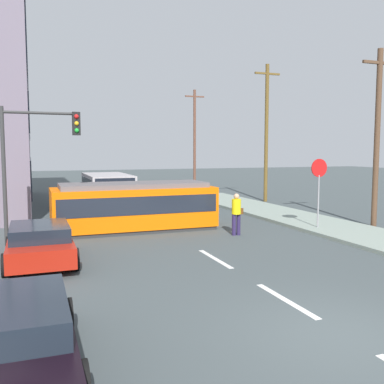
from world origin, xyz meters
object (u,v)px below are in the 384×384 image
Objects in this scene: streetcar_tram at (134,205)px; traffic_light_mast at (36,149)px; pedestrian_crossing at (236,212)px; parked_sedan_near at (9,335)px; utility_pole_mid at (266,131)px; stop_sign at (319,179)px; utility_pole_far at (195,137)px; parked_sedan_mid at (40,243)px; utility_pole_near at (377,135)px; city_bus at (107,188)px.

streetcar_tram is 1.38× the size of traffic_light_mast.
pedestrian_crossing is 0.39× the size of parked_sedan_near.
streetcar_tram is 4.78m from traffic_light_mast.
utility_pole_mid is (10.46, 7.11, 3.60)m from streetcar_tram.
stop_sign is 0.33× the size of utility_pole_far.
traffic_light_mast reaches higher than stop_sign.
pedestrian_crossing is 7.65m from parked_sedan_mid.
parked_sedan_near and parked_sedan_mid have the same top height.
utility_pole_near reaches higher than stop_sign.
utility_pole_far reaches higher than city_bus.
city_bus is at bearing 67.82° from traffic_light_mast.
pedestrian_crossing is (3.21, -11.41, -0.15)m from city_bus.
utility_pole_mid reaches higher than utility_pole_near.
parked_sedan_mid is (0.56, 6.70, -0.00)m from parked_sedan_near.
utility_pole_mid is at bearing 38.88° from parked_sedan_mid.
parked_sedan_mid is 18.85m from utility_pole_mid.
parked_sedan_mid is (-4.20, -13.26, -0.47)m from city_bus.
utility_pole_mid is 1.01× the size of utility_pole_far.
traffic_light_mast is 0.64× the size of utility_pole_near.
city_bus reaches higher than parked_sedan_mid.
city_bus is 14.45m from utility_pole_far.
pedestrian_crossing is 7.24m from utility_pole_near.
traffic_light_mast is (-3.87, -1.48, 2.39)m from streetcar_tram.
utility_pole_mid is (6.92, 9.71, 3.70)m from pedestrian_crossing.
parked_sedan_mid is (-3.87, -4.45, -0.42)m from streetcar_tram.
stop_sign is at bearing -108.00° from utility_pole_mid.
streetcar_tram is 10.94m from utility_pole_near.
traffic_light_mast is at bearing -159.05° from streetcar_tram.
pedestrian_crossing is 0.22× the size of utility_pole_near.
city_bus is at bearing -133.30° from utility_pole_far.
streetcar_tram is at bearing -92.14° from city_bus.
stop_sign is at bearing -97.09° from utility_pole_far.
pedestrian_crossing is 0.58× the size of stop_sign.
parked_sedan_near is at bearing -94.76° from parked_sedan_mid.
parked_sedan_near is 10.08m from traffic_light_mast.
utility_pole_near is at bearing 29.32° from parked_sedan_near.
parked_sedan_mid is at bearing 85.24° from parked_sedan_near.
city_bus is at bearing 129.55° from utility_pole_near.
stop_sign is 10.77m from utility_pole_mid.
stop_sign is at bearing 8.14° from parked_sedan_mid.
utility_pole_near is 0.87× the size of utility_pole_far.
streetcar_tram is at bearing -145.80° from utility_pole_mid.
traffic_light_mast is at bearing -123.97° from utility_pole_far.
stop_sign is at bearing -21.62° from streetcar_tram.
parked_sedan_near is (-7.97, -8.55, -0.32)m from pedestrian_crossing.
city_bus reaches higher than pedestrian_crossing.
stop_sign is 0.37× the size of utility_pole_near.
parked_sedan_near is 23.90m from utility_pole_mid.
utility_pole_far reaches higher than parked_sedan_mid.
traffic_light_mast reaches higher than parked_sedan_mid.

